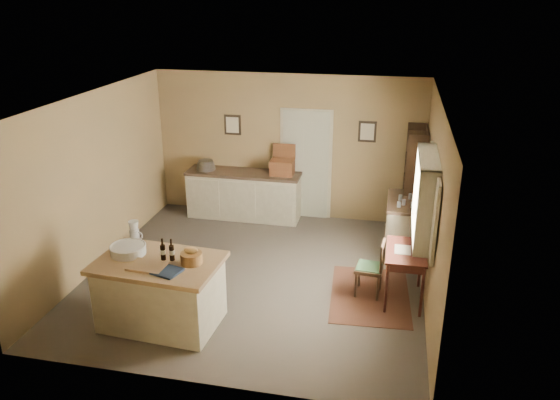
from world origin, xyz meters
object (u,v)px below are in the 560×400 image
(right_cabinet, at_px, (404,226))
(shelving_unit, at_px, (416,184))
(desk_chair, at_px, (369,268))
(sideboard, at_px, (245,193))
(work_island, at_px, (160,290))
(writing_desk, at_px, (406,256))

(right_cabinet, relative_size, shelving_unit, 0.56)
(desk_chair, distance_m, shelving_unit, 2.34)
(sideboard, distance_m, shelving_unit, 3.16)
(right_cabinet, height_order, shelving_unit, shelving_unit)
(work_island, relative_size, right_cabinet, 1.49)
(writing_desk, height_order, shelving_unit, shelving_unit)
(desk_chair, bearing_deg, sideboard, 141.07)
(sideboard, distance_m, right_cabinet, 3.09)
(sideboard, bearing_deg, desk_chair, -43.81)
(desk_chair, height_order, right_cabinet, right_cabinet)
(work_island, xyz_separation_m, sideboard, (0.11, 3.67, -0.00))
(writing_desk, height_order, desk_chair, desk_chair)
(writing_desk, relative_size, desk_chair, 1.09)
(sideboard, bearing_deg, right_cabinet, -16.30)
(work_island, xyz_separation_m, writing_desk, (3.08, 1.25, 0.19))
(sideboard, height_order, shelving_unit, shelving_unit)
(right_cabinet, bearing_deg, writing_desk, -89.99)
(sideboard, relative_size, right_cabinet, 1.98)
(desk_chair, relative_size, shelving_unit, 0.42)
(writing_desk, bearing_deg, right_cabinet, 90.01)
(sideboard, xyz_separation_m, shelving_unit, (3.12, -0.20, 0.49))
(sideboard, relative_size, writing_desk, 2.41)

